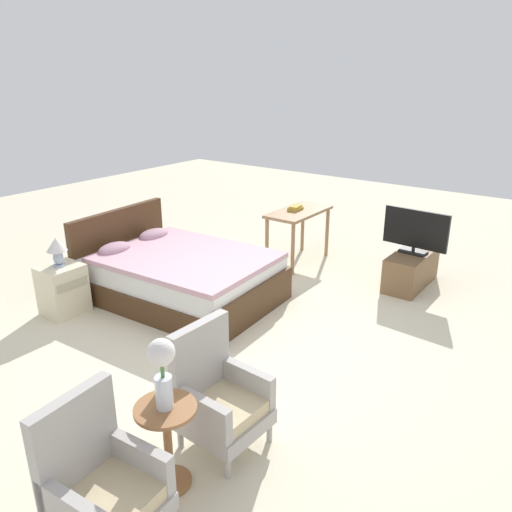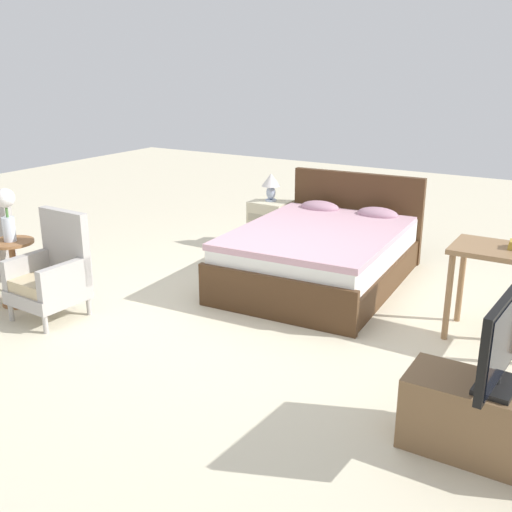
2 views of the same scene
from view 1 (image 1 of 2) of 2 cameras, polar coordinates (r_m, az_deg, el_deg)
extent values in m
plane|color=beige|center=(5.34, -1.17, -8.55)|extent=(16.00, 16.00, 0.00)
cube|color=#472D19|center=(6.06, -8.37, -3.64)|extent=(1.59, 2.23, 0.28)
cube|color=white|center=(5.96, -8.50, -1.35)|extent=(1.53, 2.14, 0.24)
cube|color=#CC9EAD|center=(5.85, -7.94, -0.16)|extent=(1.56, 1.97, 0.06)
cube|color=#472D19|center=(6.63, -15.28, 1.13)|extent=(1.51, 0.16, 0.96)
cube|color=#472D19|center=(5.45, -0.05, -5.54)|extent=(1.50, 0.14, 0.40)
ellipsoid|color=#B28499|center=(6.19, -15.87, 0.78)|extent=(0.45, 0.30, 0.14)
ellipsoid|color=#B28499|center=(6.61, -11.61, 2.39)|extent=(0.45, 0.30, 0.14)
cylinder|color=#ADA8A3|center=(3.62, -15.76, -24.15)|extent=(0.04, 0.04, 0.16)
cube|color=#ADA8A3|center=(3.29, -16.18, -26.31)|extent=(0.58, 0.58, 0.12)
cube|color=#C6B289|center=(3.22, -16.39, -24.95)|extent=(0.54, 0.54, 0.10)
cube|color=#ADA8A3|center=(3.18, -19.87, -19.51)|extent=(0.54, 0.12, 0.64)
cube|color=#ADA8A3|center=(3.27, -13.30, -21.75)|extent=(0.11, 0.52, 0.26)
cylinder|color=#ADA8A3|center=(3.64, -3.24, -23.01)|extent=(0.04, 0.04, 0.16)
cylinder|color=#ADA8A3|center=(3.90, 1.54, -19.42)|extent=(0.04, 0.04, 0.16)
cylinder|color=#ADA8A3|center=(3.89, -8.62, -19.89)|extent=(0.04, 0.04, 0.16)
cylinder|color=#ADA8A3|center=(4.13, -3.76, -16.84)|extent=(0.04, 0.04, 0.16)
cube|color=#ADA8A3|center=(3.79, -3.57, -18.11)|extent=(0.56, 0.56, 0.12)
cube|color=#C6B289|center=(3.72, -3.61, -16.78)|extent=(0.52, 0.52, 0.10)
cube|color=#ADA8A3|center=(3.70, -6.39, -12.03)|extent=(0.54, 0.10, 0.64)
cube|color=#ADA8A3|center=(3.54, -6.31, -17.47)|extent=(0.09, 0.52, 0.26)
cube|color=#ADA8A3|center=(3.82, -1.19, -14.19)|extent=(0.09, 0.52, 0.26)
cylinder|color=#936038|center=(3.69, -9.71, -24.05)|extent=(0.28, 0.28, 0.03)
cylinder|color=#936038|center=(3.49, -10.01, -20.62)|extent=(0.06, 0.06, 0.56)
cylinder|color=#936038|center=(3.31, -10.32, -16.79)|extent=(0.40, 0.40, 0.02)
cylinder|color=silver|center=(3.24, -10.46, -15.05)|extent=(0.11, 0.11, 0.22)
cylinder|color=#477538|center=(3.15, -10.65, -12.67)|extent=(0.02, 0.02, 0.10)
sphere|color=silver|center=(3.08, -10.80, -10.76)|extent=(0.17, 0.17, 0.17)
cube|color=beige|center=(6.01, -21.21, -3.59)|extent=(0.44, 0.40, 0.56)
cube|color=#B3AB8E|center=(5.81, -20.23, -3.09)|extent=(0.37, 0.01, 0.09)
cylinder|color=#9EADC6|center=(5.91, -21.56, -1.00)|extent=(0.13, 0.13, 0.02)
ellipsoid|color=#9EADC6|center=(5.88, -21.67, -0.18)|extent=(0.11, 0.11, 0.16)
cone|color=silver|center=(5.83, -21.87, 1.25)|extent=(0.22, 0.22, 0.15)
cube|color=brown|center=(6.65, 17.30, -1.43)|extent=(0.96, 0.40, 0.44)
cube|color=black|center=(6.57, 17.51, 0.47)|extent=(0.22, 0.33, 0.03)
cylinder|color=black|center=(6.56, 17.54, 0.80)|extent=(0.04, 0.04, 0.05)
cube|color=black|center=(6.48, 17.78, 2.99)|extent=(0.10, 0.82, 0.47)
cube|color=black|center=(6.50, 17.87, 3.04)|extent=(0.05, 0.76, 0.43)
cylinder|color=#8E6B47|center=(6.63, 4.22, 0.74)|extent=(0.05, 0.05, 0.72)
cylinder|color=#8E6B47|center=(7.41, 8.12, 2.69)|extent=(0.05, 0.05, 0.72)
cylinder|color=#8E6B47|center=(6.85, 1.26, 1.43)|extent=(0.05, 0.05, 0.72)
cylinder|color=#8E6B47|center=(7.61, 5.35, 3.27)|extent=(0.05, 0.05, 0.72)
cube|color=#8E6B47|center=(7.01, 4.91, 5.05)|extent=(1.04, 0.52, 0.04)
cube|color=#B79333|center=(7.02, 4.53, 5.41)|extent=(0.22, 0.16, 0.04)
cube|color=#B79333|center=(7.01, 4.53, 5.66)|extent=(0.21, 0.15, 0.02)
camera|label=2|loc=(6.44, 48.31, 9.74)|focal=42.00mm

